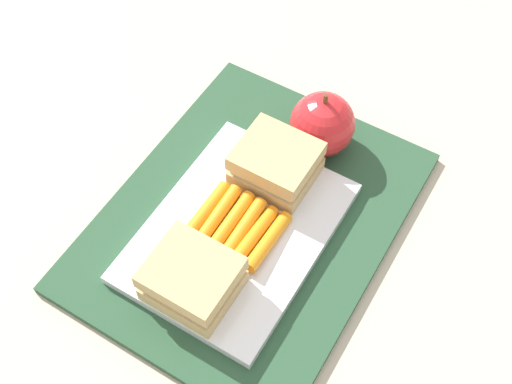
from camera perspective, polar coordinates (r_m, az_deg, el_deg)
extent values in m
plane|color=#B7AD99|center=(0.71, -0.52, -2.62)|extent=(2.40, 2.40, 0.00)
cube|color=#284C33|center=(0.70, -0.53, -2.41)|extent=(0.36, 0.28, 0.01)
cube|color=white|center=(0.68, -1.63, -3.46)|extent=(0.23, 0.17, 0.01)
cube|color=tan|center=(0.64, -5.39, -7.93)|extent=(0.07, 0.08, 0.02)
cube|color=beige|center=(0.63, -5.49, -7.41)|extent=(0.07, 0.07, 0.01)
cube|color=tan|center=(0.62, -5.58, -6.87)|extent=(0.07, 0.08, 0.02)
cube|color=tan|center=(0.71, 1.70, 1.84)|extent=(0.07, 0.08, 0.02)
cube|color=beige|center=(0.70, 1.72, 2.46)|extent=(0.07, 0.07, 0.01)
cube|color=tan|center=(0.69, 1.75, 3.11)|extent=(0.07, 0.08, 0.02)
cylinder|color=orange|center=(0.66, 1.05, -4.26)|extent=(0.08, 0.01, 0.02)
cylinder|color=orange|center=(0.67, -0.12, -3.71)|extent=(0.08, 0.01, 0.02)
cylinder|color=orange|center=(0.67, -1.16, -3.21)|extent=(0.08, 0.01, 0.02)
cylinder|color=orange|center=(0.67, -2.17, -2.59)|extent=(0.08, 0.01, 0.02)
cylinder|color=orange|center=(0.68, -3.34, -2.08)|extent=(0.08, 0.01, 0.02)
cylinder|color=orange|center=(0.68, -4.32, -1.65)|extent=(0.08, 0.01, 0.02)
sphere|color=red|center=(0.73, 5.71, 5.80)|extent=(0.07, 0.07, 0.07)
cylinder|color=brown|center=(0.70, 5.99, 7.95)|extent=(0.00, 0.00, 0.01)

